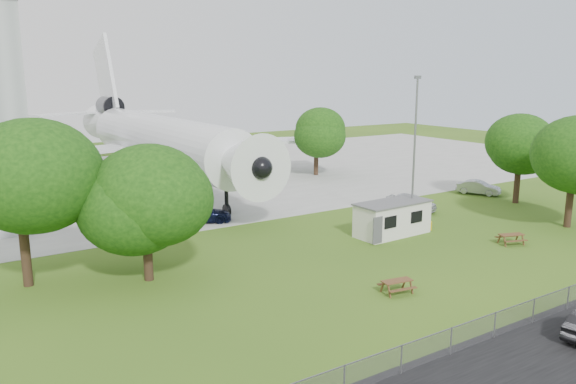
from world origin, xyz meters
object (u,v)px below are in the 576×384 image
airliner (156,138)px  picnic_west (397,293)px  picnic_east (511,244)px  site_cabin (393,218)px

airliner → picnic_west: airliner is taller
airliner → picnic_east: 39.20m
airliner → picnic_west: bearing=-89.9°
picnic_west → site_cabin: bearing=57.2°
airliner → picnic_east: airliner is taller
airliner → site_cabin: bearing=-74.9°
airliner → site_cabin: airliner is taller
airliner → site_cabin: size_ratio=7.02×
airliner → site_cabin: 31.11m
site_cabin → picnic_east: size_ratio=3.78×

